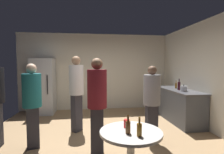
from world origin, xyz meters
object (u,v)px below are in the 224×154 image
at_px(wine_bottle_on_counter, 179,86).
at_px(person_in_white_shirt, 76,87).
at_px(kettle, 184,89).
at_px(person_in_maroon_shirt, 97,99).
at_px(beer_bottle_brown, 128,127).
at_px(refrigerator, 43,86).
at_px(beer_bottle_on_counter, 176,85).
at_px(beer_bottle_amber, 139,129).
at_px(foreground_table, 131,139).
at_px(person_in_gray_shirt, 152,98).
at_px(plastic_cup_red, 127,124).
at_px(person_in_teal_shirt, 32,99).

height_order(wine_bottle_on_counter, person_in_white_shirt, person_in_white_shirt).
height_order(kettle, person_in_maroon_shirt, person_in_maroon_shirt).
bearing_deg(kettle, wine_bottle_on_counter, 88.10).
xyz_separation_m(beer_bottle_brown, person_in_maroon_shirt, (-0.33, 0.96, 0.18)).
distance_m(refrigerator, person_in_maroon_shirt, 3.31).
bearing_deg(person_in_maroon_shirt, wine_bottle_on_counter, 128.45).
distance_m(beer_bottle_on_counter, person_in_maroon_shirt, 3.05).
relative_size(kettle, beer_bottle_on_counter, 1.06).
relative_size(refrigerator, person_in_white_shirt, 1.00).
xyz_separation_m(beer_bottle_on_counter, beer_bottle_amber, (-1.97, -2.92, -0.17)).
xyz_separation_m(refrigerator, beer_bottle_brown, (1.96, -3.85, -0.08)).
xyz_separation_m(refrigerator, foreground_table, (2.01, -3.77, -0.27)).
bearing_deg(person_in_white_shirt, beer_bottle_brown, -25.84).
xyz_separation_m(kettle, beer_bottle_amber, (-1.87, -2.32, -0.15)).
bearing_deg(person_in_gray_shirt, beer_bottle_brown, -34.29).
relative_size(refrigerator, plastic_cup_red, 16.36).
bearing_deg(foreground_table, person_in_maroon_shirt, 113.74).
bearing_deg(foreground_table, person_in_gray_shirt, 59.55).
bearing_deg(person_in_maroon_shirt, person_in_teal_shirt, -102.94).
bearing_deg(beer_bottle_on_counter, person_in_maroon_shirt, -142.53).
relative_size(plastic_cup_red, person_in_maroon_shirt, 0.06).
distance_m(beer_bottle_brown, person_in_white_shirt, 2.28).
relative_size(plastic_cup_red, person_in_gray_shirt, 0.07).
bearing_deg(person_in_maroon_shirt, refrigerator, -145.25).
xyz_separation_m(kettle, person_in_teal_shirt, (-3.53, -0.86, -0.03)).
height_order(kettle, person_in_gray_shirt, person_in_gray_shirt).
bearing_deg(plastic_cup_red, beer_bottle_amber, -73.89).
bearing_deg(wine_bottle_on_counter, person_in_teal_shirt, -162.45).
xyz_separation_m(person_in_teal_shirt, person_in_maroon_shirt, (1.20, -0.40, 0.06)).
xyz_separation_m(wine_bottle_on_counter, beer_bottle_on_counter, (0.09, 0.34, -0.03)).
height_order(foreground_table, person_in_teal_shirt, person_in_teal_shirt).
height_order(kettle, beer_bottle_amber, kettle).
bearing_deg(person_in_white_shirt, person_in_gray_shirt, 17.09).
relative_size(person_in_white_shirt, person_in_gray_shirt, 1.14).
bearing_deg(person_in_teal_shirt, wine_bottle_on_counter, 89.05).
height_order(beer_bottle_brown, person_in_gray_shirt, person_in_gray_shirt).
bearing_deg(beer_bottle_on_counter, beer_bottle_amber, -124.05).
xyz_separation_m(foreground_table, person_in_gray_shirt, (0.74, 1.25, 0.28)).
relative_size(plastic_cup_red, person_in_teal_shirt, 0.07).
relative_size(foreground_table, person_in_gray_shirt, 0.51).
distance_m(foreground_table, person_in_white_shirt, 2.26).
distance_m(kettle, plastic_cup_red, 2.82).
bearing_deg(wine_bottle_on_counter, foreground_table, -128.95).
height_order(kettle, wine_bottle_on_counter, wine_bottle_on_counter).
relative_size(kettle, foreground_table, 0.30).
relative_size(foreground_table, beer_bottle_amber, 3.48).
xyz_separation_m(kettle, wine_bottle_on_counter, (0.01, 0.26, 0.05)).
xyz_separation_m(refrigerator, kettle, (3.95, -1.63, 0.07)).
xyz_separation_m(plastic_cup_red, person_in_white_shirt, (-0.80, 1.93, 0.27)).
bearing_deg(person_in_gray_shirt, foreground_table, -34.01).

